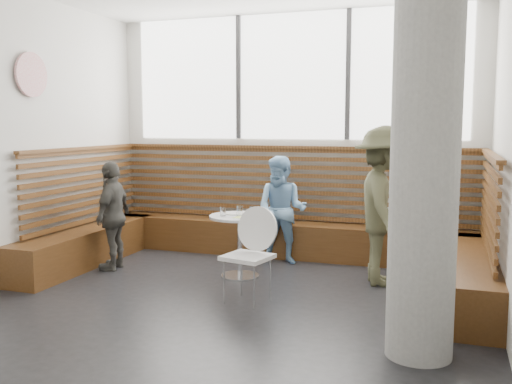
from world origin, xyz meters
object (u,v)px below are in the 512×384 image
(cafe_chair, at_px, (250,246))
(child_back, at_px, (282,210))
(concrete_column, at_px, (425,145))
(cafe_table, at_px, (240,233))
(child_left, at_px, (113,216))
(adult_man, at_px, (384,206))

(cafe_chair, relative_size, child_back, 0.69)
(concrete_column, xyz_separation_m, cafe_table, (-2.06, 1.66, -1.09))
(cafe_table, height_order, child_left, child_left)
(cafe_chair, distance_m, child_left, 2.09)
(child_left, bearing_deg, cafe_table, 87.68)
(cafe_table, xyz_separation_m, adult_man, (1.58, 0.25, 0.35))
(concrete_column, distance_m, child_back, 3.17)
(child_back, bearing_deg, child_left, -151.89)
(concrete_column, height_order, adult_man, concrete_column)
(cafe_chair, xyz_separation_m, child_back, (-0.13, 1.58, 0.13))
(adult_man, bearing_deg, cafe_table, 83.71)
(concrete_column, xyz_separation_m, cafe_chair, (-1.66, 0.87, -1.05))
(cafe_chair, bearing_deg, child_back, 107.57)
(cafe_chair, bearing_deg, cafe_table, 129.60)
(cafe_table, bearing_deg, concrete_column, -38.79)
(adult_man, relative_size, child_left, 1.33)
(cafe_chair, xyz_separation_m, adult_man, (1.18, 1.04, 0.32))
(adult_man, distance_m, child_back, 1.43)
(cafe_table, bearing_deg, adult_man, 8.88)
(concrete_column, bearing_deg, child_back, 126.30)
(cafe_table, xyz_separation_m, child_left, (-1.58, -0.14, 0.14))
(cafe_table, relative_size, adult_man, 0.41)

